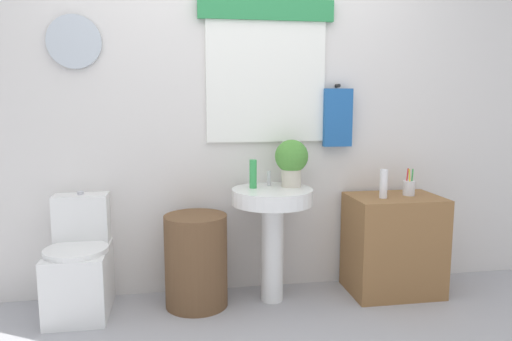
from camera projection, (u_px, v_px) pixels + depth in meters
The scene contains 10 objects.
back_wall at pixel (237, 104), 3.29m from camera, with size 4.40×0.18×2.60m.
toilet at pixel (80, 267), 3.01m from camera, with size 0.38×0.51×0.75m.
laundry_hamper at pixel (196, 261), 3.10m from camera, with size 0.40×0.40×0.60m, color brown.
pedestal_sink at pixel (272, 216), 3.14m from camera, with size 0.53×0.53×0.76m.
faucet at pixel (269, 178), 3.22m from camera, with size 0.03×0.03×0.10m, color silver.
wooden_cabinet at pixel (393, 244), 3.31m from camera, with size 0.61×0.44×0.68m, color olive.
soap_bottle at pixel (253, 174), 3.13m from camera, with size 0.05×0.05×0.19m, color green.
potted_plant at pixel (292, 160), 3.17m from camera, with size 0.22×0.22×0.31m.
lotion_bottle at pixel (384, 184), 3.19m from camera, with size 0.05×0.05×0.19m, color white.
toothbrush_cup at pixel (409, 188), 3.29m from camera, with size 0.08×0.08×0.19m.
Camera 1 is at (-0.42, -2.15, 1.33)m, focal length 33.55 mm.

